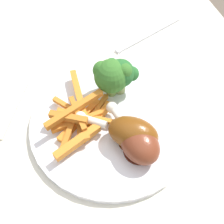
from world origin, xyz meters
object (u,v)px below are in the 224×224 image
at_px(dining_table, 110,177).
at_px(chicken_drumstick_near, 130,132).
at_px(broccoli_floret_middle, 112,75).
at_px(chicken_drumstick_far, 138,142).
at_px(broccoli_floret_front, 120,74).
at_px(dinner_plate, 112,121).
at_px(fork, 149,34).
at_px(carrot_fries_pile, 80,118).

distance_m(dining_table, chicken_drumstick_near, 0.16).
xyz_separation_m(broccoli_floret_middle, chicken_drumstick_far, (0.12, 0.01, -0.02)).
bearing_deg(broccoli_floret_middle, chicken_drumstick_far, 5.34).
bearing_deg(chicken_drumstick_far, broccoli_floret_front, 178.46).
distance_m(dining_table, broccoli_floret_middle, 0.21).
bearing_deg(chicken_drumstick_far, chicken_drumstick_near, -157.76).
height_order(broccoli_floret_front, chicken_drumstick_far, broccoli_floret_front).
bearing_deg(dinner_plate, fork, 147.23).
xyz_separation_m(dining_table, broccoli_floret_middle, (-0.11, 0.03, 0.17)).
relative_size(dining_table, carrot_fries_pile, 6.75).
distance_m(broccoli_floret_middle, chicken_drumstick_far, 0.12).
relative_size(broccoli_floret_middle, fork, 0.38).
relative_size(broccoli_floret_middle, chicken_drumstick_near, 0.56).
bearing_deg(carrot_fries_pile, chicken_drumstick_far, 48.33).
bearing_deg(dinner_plate, broccoli_floret_middle, 167.23).
bearing_deg(dining_table, dinner_plate, 161.76).
height_order(carrot_fries_pile, chicken_drumstick_far, chicken_drumstick_far).
bearing_deg(dining_table, carrot_fries_pile, -145.77).
xyz_separation_m(dining_table, fork, (-0.26, 0.15, 0.12)).
xyz_separation_m(broccoli_floret_front, chicken_drumstick_near, (0.10, -0.01, -0.02)).
height_order(broccoli_floret_front, fork, broccoli_floret_front).
bearing_deg(chicken_drumstick_far, dining_table, -109.78).
bearing_deg(broccoli_floret_middle, chicken_drumstick_near, 2.10).
xyz_separation_m(dinner_plate, carrot_fries_pile, (-0.01, -0.05, 0.02)).
relative_size(dining_table, chicken_drumstick_far, 9.07).
height_order(dinner_plate, fork, dinner_plate).
distance_m(broccoli_floret_front, chicken_drumstick_near, 0.11).
xyz_separation_m(broccoli_floret_front, broccoli_floret_middle, (0.00, -0.01, 0.00)).
distance_m(dinner_plate, carrot_fries_pile, 0.06).
relative_size(broccoli_floret_front, fork, 0.36).
bearing_deg(carrot_fries_pile, chicken_drumstick_near, 54.18).
bearing_deg(dinner_plate, dining_table, -18.24).
bearing_deg(fork, chicken_drumstick_near, -140.32).
relative_size(chicken_drumstick_near, chicken_drumstick_far, 1.01).
xyz_separation_m(dining_table, chicken_drumstick_far, (0.01, 0.04, 0.15)).
height_order(broccoli_floret_middle, chicken_drumstick_far, broccoli_floret_middle).
xyz_separation_m(broccoli_floret_front, fork, (-0.15, 0.11, -0.05)).
xyz_separation_m(dinner_plate, chicken_drumstick_far, (0.06, 0.02, 0.03)).
relative_size(dining_table, dinner_plate, 4.20).
distance_m(carrot_fries_pile, fork, 0.28).
xyz_separation_m(dining_table, chicken_drumstick_near, (-0.00, 0.03, 0.15)).
height_order(broccoli_floret_front, broccoli_floret_middle, broccoli_floret_middle).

